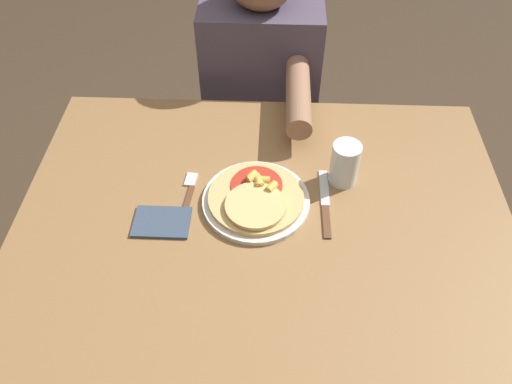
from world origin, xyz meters
The scene contains 9 objects.
ground_plane centered at (0.00, 0.00, 0.00)m, with size 8.00×8.00×0.00m, color #423323.
dining_table centered at (0.00, 0.00, 0.64)m, with size 1.20×0.90×0.74m.
plate centered at (-0.02, 0.05, 0.75)m, with size 0.26×0.26×0.01m.
pizza centered at (-0.02, 0.05, 0.76)m, with size 0.23×0.23×0.04m.
fork centered at (-0.19, 0.07, 0.74)m, with size 0.03×0.18×0.00m.
knife centered at (0.15, 0.05, 0.74)m, with size 0.02×0.22×0.00m.
drinking_glass centered at (0.20, 0.14, 0.80)m, with size 0.07×0.07×0.12m.
napkin centered at (-0.24, -0.02, 0.74)m, with size 0.13×0.09×0.01m.
person_diner centered at (-0.03, 0.64, 0.67)m, with size 0.38×0.52×1.14m.
Camera 1 is at (0.01, -0.75, 1.67)m, focal length 35.00 mm.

